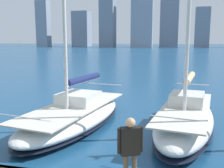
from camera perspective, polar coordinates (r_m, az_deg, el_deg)
name	(u,v)px	position (r m, az deg, el deg)	size (l,w,h in m)	color
city_skyline	(169,19)	(167.15, 12.30, 13.67)	(166.83, 22.67, 53.54)	gray
sailboat_tan	(185,118)	(12.43, 15.67, -7.05)	(3.58, 8.06, 11.99)	white
sailboat_navy	(74,114)	(13.01, -8.19, -6.55)	(4.22, 8.59, 10.22)	white
person_black_shirt	(130,146)	(6.54, 4.00, -13.25)	(0.60, 0.37, 1.76)	#4C473D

